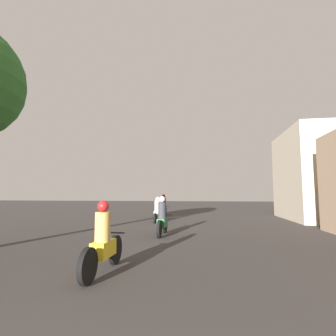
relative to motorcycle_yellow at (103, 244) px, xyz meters
The scene contains 5 objects.
motorcycle_yellow is the anchor object (origin of this frame).
motorcycle_green 5.15m from the motorcycle_yellow, 86.12° to the left, with size 0.60×1.98×1.56m.
motorcycle_silver 10.02m from the motorcycle_yellow, 94.56° to the left, with size 0.60×2.00×1.49m.
motorcycle_blue 12.87m from the motorcycle_yellow, 94.08° to the left, with size 0.60×1.98×1.62m.
building_right_far 16.30m from the motorcycle_yellow, 52.64° to the left, with size 5.25×6.45×5.73m.
Camera 1 is at (0.81, 0.41, 1.65)m, focal length 28.00 mm.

